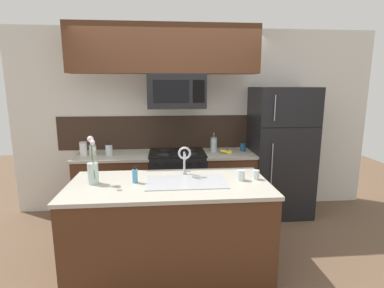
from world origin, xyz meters
name	(u,v)px	position (x,y,z in m)	size (l,w,h in m)	color
ground_plane	(181,249)	(0.00, 0.00, 0.00)	(10.00, 10.00, 0.00)	brown
rear_partition	(196,121)	(0.30, 1.28, 1.30)	(5.20, 0.10, 2.60)	silver
splash_band	(176,132)	(0.00, 1.22, 1.15)	(3.34, 0.01, 0.48)	#332319
back_counter_left	(115,187)	(-0.86, 0.90, 0.46)	(0.99, 0.65, 0.91)	#4C2B19
back_counter_right	(228,183)	(0.71, 0.90, 0.46)	(0.70, 0.65, 0.91)	#4C2B19
stove_range	(177,185)	(0.00, 0.90, 0.46)	(0.76, 0.64, 0.93)	black
microwave	(177,91)	(0.00, 0.88, 1.75)	(0.74, 0.40, 0.44)	black
upper_cabinet_band	(165,49)	(-0.15, 0.85, 2.27)	(2.39, 0.34, 0.60)	#4C2B19
refrigerator	(280,152)	(1.45, 0.92, 0.90)	(0.81, 0.74, 1.80)	black
storage_jar_tall	(83,149)	(-1.24, 0.89, 1.00)	(0.10, 0.10, 0.18)	silver
storage_jar_medium	(93,150)	(-1.12, 0.90, 0.98)	(0.09, 0.09, 0.13)	silver
storage_jar_short	(109,149)	(-0.90, 0.87, 0.99)	(0.09, 0.09, 0.16)	silver
banana_bunch	(227,152)	(0.68, 0.84, 0.93)	(0.19, 0.15, 0.08)	yellow
french_press	(214,145)	(0.51, 0.96, 1.01)	(0.09, 0.09, 0.27)	silver
coffee_tin	(243,147)	(0.93, 0.95, 0.97)	(0.08, 0.08, 0.11)	#1E5184
island_counter	(170,227)	(-0.13, -0.35, 0.46)	(1.91, 0.92, 0.91)	#4C2B19
kitchen_sink	(186,189)	(0.04, -0.35, 0.84)	(0.76, 0.44, 0.16)	#ADAFB5
sink_faucet	(185,157)	(0.04, -0.13, 1.11)	(0.14, 0.14, 0.31)	#B7BABF
dish_soap_bottle	(135,176)	(-0.45, -0.32, 0.98)	(0.06, 0.05, 0.16)	#4C93C6
drinking_glass	(241,175)	(0.57, -0.33, 0.96)	(0.08, 0.08, 0.10)	silver
spare_glass	(256,175)	(0.73, -0.32, 0.96)	(0.06, 0.06, 0.09)	silver
flower_vase	(93,170)	(-0.84, -0.30, 1.04)	(0.10, 0.17, 0.45)	silver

